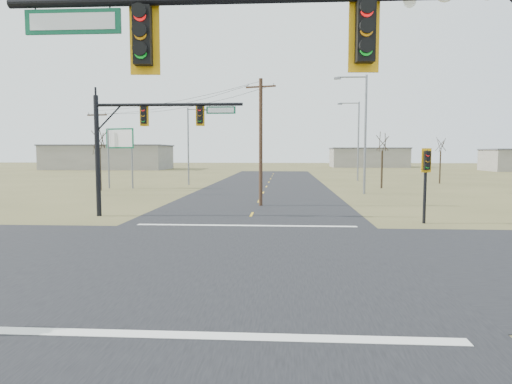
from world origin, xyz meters
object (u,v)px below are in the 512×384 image
at_px(mast_arm_near, 385,77).
at_px(highway_sign, 120,146).
at_px(bare_tree_a, 99,137).
at_px(streetlight_b, 357,137).
at_px(pedestal_signal_ne, 426,168).
at_px(bare_tree_b, 96,148).
at_px(streetlight_c, 190,142).
at_px(streetlight_a, 363,128).
at_px(bare_tree_c, 383,141).
at_px(mast_arm_far, 142,130).
at_px(utility_pole_far, 98,150).
at_px(utility_pole_near, 261,140).
at_px(bare_tree_d, 441,144).

relative_size(mast_arm_near, highway_sign, 1.60).
bearing_deg(bare_tree_a, streetlight_b, 32.26).
xyz_separation_m(streetlight_b, bare_tree_a, (-29.43, -18.57, -0.66)).
distance_m(pedestal_signal_ne, highway_sign, 35.29).
bearing_deg(bare_tree_a, bare_tree_b, 113.96).
bearing_deg(streetlight_c, streetlight_a, -35.37).
distance_m(bare_tree_b, bare_tree_c, 37.64).
relative_size(mast_arm_far, utility_pole_far, 1.15).
height_order(pedestal_signal_ne, bare_tree_a, bare_tree_a).
xyz_separation_m(mast_arm_far, pedestal_signal_ne, (16.72, -1.94, -2.28)).
bearing_deg(utility_pole_near, bare_tree_a, 144.08).
xyz_separation_m(utility_pole_far, bare_tree_b, (-8.20, 19.09, 0.34)).
bearing_deg(streetlight_b, utility_pole_near, -130.09).
relative_size(utility_pole_near, streetlight_b, 0.85).
xyz_separation_m(pedestal_signal_ne, highway_sign, (-26.11, 23.69, 1.54)).
distance_m(mast_arm_far, highway_sign, 23.70).
height_order(streetlight_c, bare_tree_a, streetlight_c).
distance_m(utility_pole_far, bare_tree_a, 5.41).
bearing_deg(mast_arm_far, bare_tree_d, 23.26).
bearing_deg(streetlight_c, utility_pole_near, -70.69).
xyz_separation_m(utility_pole_far, streetlight_c, (5.79, 13.92, 1.06)).
bearing_deg(bare_tree_d, streetlight_a, -128.97).
relative_size(mast_arm_far, highway_sign, 1.39).
bearing_deg(bare_tree_d, utility_pole_far, -154.01).
distance_m(utility_pole_far, streetlight_c, 15.11).
xyz_separation_m(mast_arm_near, utility_pole_far, (-19.19, 33.42, -1.09)).
relative_size(mast_arm_near, bare_tree_b, 1.86).
distance_m(pedestal_signal_ne, streetlight_a, 18.88).
bearing_deg(pedestal_signal_ne, utility_pole_far, 142.55).
bearing_deg(pedestal_signal_ne, mast_arm_far, 167.92).
bearing_deg(streetlight_a, utility_pole_near, -112.26).
bearing_deg(utility_pole_near, highway_sign, 136.36).
height_order(streetlight_b, bare_tree_c, streetlight_b).
xyz_separation_m(utility_pole_near, streetlight_a, (9.25, 10.58, 1.48)).
bearing_deg(utility_pole_near, mast_arm_near, -82.13).
height_order(mast_arm_near, bare_tree_d, mast_arm_near).
bearing_deg(utility_pole_far, bare_tree_b, 113.25).
xyz_separation_m(mast_arm_near, pedestal_signal_ne, (6.13, 17.59, -2.21)).
bearing_deg(mast_arm_far, bare_tree_a, 94.36).
relative_size(utility_pole_far, highway_sign, 1.21).
xyz_separation_m(utility_pole_near, utility_pole_far, (-15.65, 7.81, -0.65)).
height_order(utility_pole_near, streetlight_b, streetlight_b).
xyz_separation_m(mast_arm_near, streetlight_b, (8.35, 56.89, 0.89)).
bearing_deg(streetlight_c, utility_pole_far, -117.70).
xyz_separation_m(streetlight_b, streetlight_c, (-21.75, -9.55, -0.92)).
bearing_deg(bare_tree_d, bare_tree_a, -161.25).
height_order(pedestal_signal_ne, bare_tree_b, bare_tree_b).
bearing_deg(utility_pole_near, utility_pole_far, 153.48).
bearing_deg(bare_tree_d, mast_arm_far, -131.89).
relative_size(utility_pole_far, streetlight_c, 0.85).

